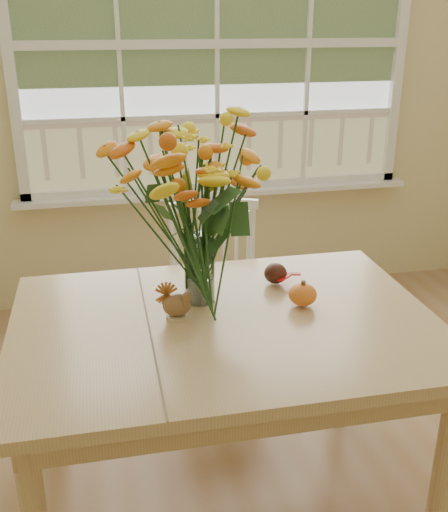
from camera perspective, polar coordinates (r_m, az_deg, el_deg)
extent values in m
cube|color=beige|center=(3.63, -0.80, 16.42)|extent=(4.00, 0.02, 2.70)
cube|color=silver|center=(3.61, -0.76, 19.57)|extent=(2.20, 0.00, 1.60)
cube|color=white|center=(3.69, -0.52, 6.06)|extent=(2.42, 0.12, 0.03)
cube|color=tan|center=(2.01, 0.12, -6.57)|extent=(1.42, 1.02, 0.04)
cube|color=tan|center=(2.04, 0.12, -8.30)|extent=(1.30, 0.90, 0.10)
cylinder|color=tan|center=(2.53, -15.89, -10.86)|extent=(0.07, 0.07, 0.71)
cylinder|color=tan|center=(2.12, 20.15, -18.83)|extent=(0.07, 0.07, 0.71)
cylinder|color=tan|center=(2.71, 11.17, -8.14)|extent=(0.07, 0.07, 0.71)
cube|color=white|center=(2.76, -0.57, -5.48)|extent=(0.44, 0.42, 0.05)
cube|color=white|center=(2.81, -1.09, 0.29)|extent=(0.42, 0.06, 0.47)
cylinder|color=white|center=(2.73, -3.46, -11.31)|extent=(0.03, 0.03, 0.40)
cylinder|color=white|center=(2.98, -4.08, -8.17)|extent=(0.03, 0.03, 0.40)
cylinder|color=white|center=(2.77, 3.27, -10.73)|extent=(0.03, 0.03, 0.40)
cylinder|color=white|center=(3.02, 2.04, -7.70)|extent=(0.03, 0.03, 0.40)
cylinder|color=white|center=(2.09, -2.35, -1.21)|extent=(0.11, 0.11, 0.24)
ellipsoid|color=orange|center=(2.09, 7.50, -3.77)|extent=(0.10, 0.10, 0.08)
cylinder|color=#CCB78C|center=(2.01, -4.48, -5.76)|extent=(0.08, 0.08, 0.01)
ellipsoid|color=brown|center=(1.99, -4.51, -4.68)|extent=(0.10, 0.08, 0.08)
ellipsoid|color=#38160F|center=(2.25, 4.92, -1.75)|extent=(0.09, 0.09, 0.08)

